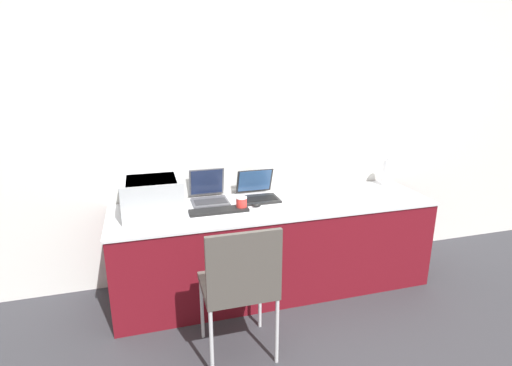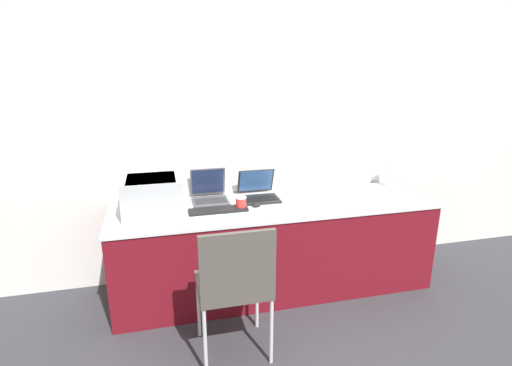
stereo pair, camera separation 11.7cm
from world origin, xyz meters
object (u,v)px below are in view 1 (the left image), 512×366
(printer, at_px, (152,194))
(laptop_right, at_px, (258,192))
(coffee_cup, at_px, (241,203))
(chair, at_px, (240,281))
(laptop_left, at_px, (209,195))
(external_keyboard, at_px, (219,211))
(metal_pitcher, at_px, (388,172))
(mouse, at_px, (257,205))

(printer, distance_m, laptop_right, 0.86)
(coffee_cup, distance_m, chair, 0.77)
(laptop_left, relative_size, chair, 0.33)
(printer, height_order, external_keyboard, printer)
(printer, relative_size, metal_pitcher, 1.56)
(laptop_left, xyz_separation_m, metal_pitcher, (1.63, -0.03, 0.07))
(external_keyboard, height_order, coffee_cup, coffee_cup)
(laptop_left, distance_m, metal_pitcher, 1.63)
(coffee_cup, xyz_separation_m, chair, (-0.19, -0.71, -0.24))
(metal_pitcher, bearing_deg, laptop_left, 178.89)
(laptop_left, height_order, coffee_cup, laptop_left)
(metal_pitcher, xyz_separation_m, chair, (-1.62, -0.94, -0.31))
(laptop_left, height_order, external_keyboard, laptop_left)
(external_keyboard, distance_m, metal_pitcher, 1.62)
(external_keyboard, height_order, chair, chair)
(external_keyboard, xyz_separation_m, metal_pitcher, (1.60, 0.23, 0.12))
(printer, relative_size, laptop_left, 1.43)
(coffee_cup, height_order, mouse, coffee_cup)
(mouse, height_order, chair, chair)
(laptop_left, distance_m, mouse, 0.41)
(external_keyboard, bearing_deg, mouse, 4.13)
(metal_pitcher, bearing_deg, mouse, -170.80)
(laptop_left, bearing_deg, metal_pitcher, -1.11)
(coffee_cup, bearing_deg, printer, 172.45)
(mouse, bearing_deg, chair, -113.56)
(laptop_right, relative_size, mouse, 4.50)
(laptop_left, bearing_deg, chair, -88.95)
(printer, height_order, laptop_right, printer)
(coffee_cup, height_order, metal_pitcher, metal_pitcher)
(external_keyboard, xyz_separation_m, chair, (-0.01, -0.70, -0.20))
(mouse, distance_m, metal_pitcher, 1.32)
(laptop_left, distance_m, laptop_right, 0.40)
(external_keyboard, relative_size, metal_pitcher, 1.62)
(printer, xyz_separation_m, mouse, (0.78, -0.07, -0.14))
(printer, bearing_deg, external_keyboard, -11.31)
(laptop_right, bearing_deg, printer, -171.57)
(mouse, bearing_deg, coffee_cup, -173.89)
(laptop_left, relative_size, laptop_right, 0.97)
(laptop_left, xyz_separation_m, external_keyboard, (0.03, -0.26, -0.05))
(laptop_left, height_order, chair, laptop_left)
(laptop_right, distance_m, chair, 1.03)
(printer, height_order, coffee_cup, printer)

